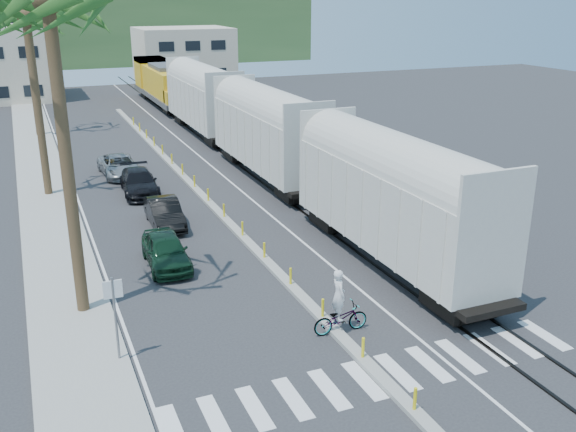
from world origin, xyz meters
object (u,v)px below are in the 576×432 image
object	(u,v)px
street_sign	(114,307)
cyclist	(340,312)
car_second	(164,213)

from	to	relation	value
street_sign	cyclist	distance (m)	7.63
car_second	cyclist	distance (m)	13.61
cyclist	car_second	bearing A→B (deg)	15.37
street_sign	car_second	xyz separation A→B (m)	(4.19, 12.18, -1.26)
car_second	street_sign	bearing A→B (deg)	-107.32
car_second	cyclist	bearing A→B (deg)	-74.41
street_sign	car_second	world-z (taller)	street_sign
street_sign	car_second	size ratio (longest dim) A/B	0.69
car_second	cyclist	size ratio (longest dim) A/B	1.80
street_sign	car_second	distance (m)	12.94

